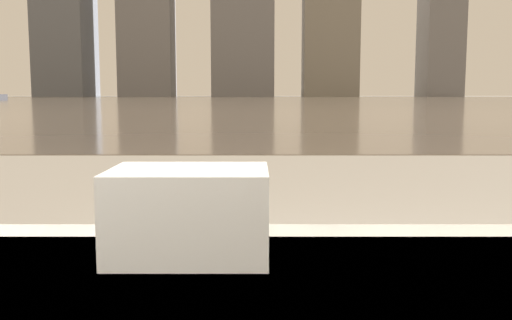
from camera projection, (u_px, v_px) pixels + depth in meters
towel_stack at (192, 213)px, 1.03m from camera, size 0.28×0.21×0.16m
harbor_water at (259, 100)px, 61.91m from camera, size 180.00×110.00×0.01m
skyline_tower_4 at (444, 41)px, 116.00m from camera, size 7.48×9.23×22.73m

